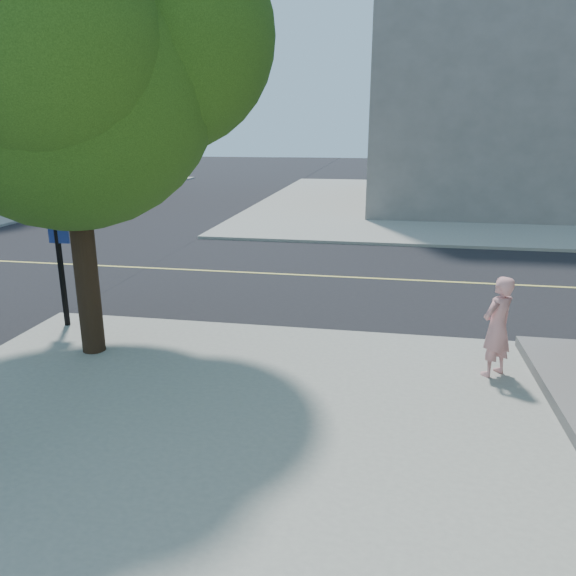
# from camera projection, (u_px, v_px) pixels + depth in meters

# --- Properties ---
(ground) EXTENTS (140.00, 140.00, 0.00)m
(ground) POSITION_uv_depth(u_px,v_px,m) (103.00, 320.00, 11.82)
(ground) COLOR black
(ground) RESTS_ON ground
(road_ew) EXTENTS (140.00, 9.00, 0.01)m
(road_ew) POSITION_uv_depth(u_px,v_px,m) (179.00, 270.00, 16.07)
(road_ew) COLOR black
(road_ew) RESTS_ON ground
(sidewalk_ne) EXTENTS (29.00, 25.00, 0.12)m
(sidewalk_ne) POSITION_uv_depth(u_px,v_px,m) (528.00, 204.00, 29.81)
(sidewalk_ne) COLOR gray
(sidewalk_ne) RESTS_ON ground
(filler_ne) EXTENTS (18.00, 16.00, 14.00)m
(filler_ne) POSITION_uv_depth(u_px,v_px,m) (553.00, 66.00, 28.22)
(filler_ne) COLOR slate
(filler_ne) RESTS_ON sidewalk_ne
(man_on_phone) EXTENTS (0.71, 0.70, 1.66)m
(man_on_phone) POSITION_uv_depth(u_px,v_px,m) (497.00, 327.00, 8.72)
(man_on_phone) COLOR pink
(man_on_phone) RESTS_ON sidewalk_se
(street_tree) EXTENTS (6.12, 5.56, 8.12)m
(street_tree) POSITION_uv_depth(u_px,v_px,m) (70.00, 36.00, 8.45)
(street_tree) COLOR black
(street_tree) RESTS_ON sidewalk_se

